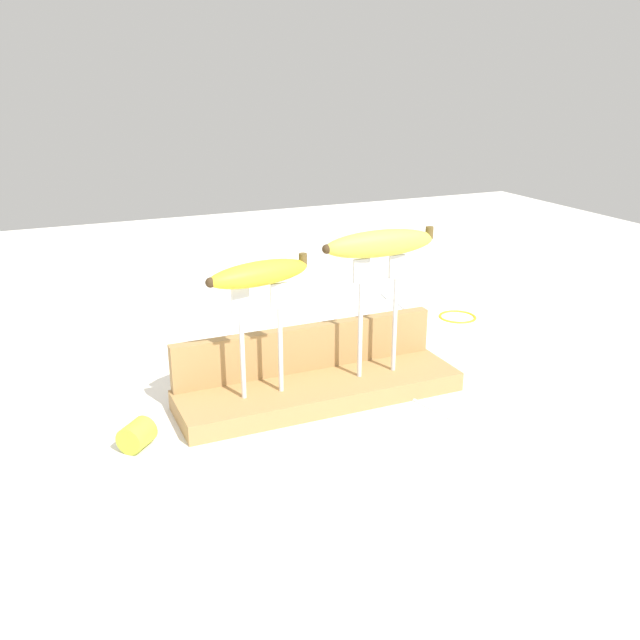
{
  "coord_description": "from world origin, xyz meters",
  "views": [
    {
      "loc": [
        -0.39,
        -0.88,
        0.48
      ],
      "look_at": [
        0.0,
        0.0,
        0.13
      ],
      "focal_mm": 38.95,
      "sensor_mm": 36.0,
      "label": 1
    }
  ],
  "objects_px": {
    "fork_stand_right": "(378,305)",
    "fork_fallen_near": "(413,398)",
    "wire_coil": "(458,316)",
    "banana_raised_left": "(259,274)",
    "fork_stand_left": "(261,330)",
    "fork_fallen_far": "(396,301)",
    "banana_chunk_near": "(137,435)",
    "banana_raised_right": "(380,243)"
  },
  "relations": [
    {
      "from": "banana_raised_left",
      "to": "fork_fallen_near",
      "type": "relative_size",
      "value": 1.04
    },
    {
      "from": "fork_fallen_near",
      "to": "banana_chunk_near",
      "type": "distance_m",
      "value": 0.41
    },
    {
      "from": "banana_chunk_near",
      "to": "banana_raised_right",
      "type": "bearing_deg",
      "value": 4.47
    },
    {
      "from": "banana_raised_left",
      "to": "fork_fallen_near",
      "type": "bearing_deg",
      "value": -13.64
    },
    {
      "from": "fork_stand_right",
      "to": "banana_chunk_near",
      "type": "height_order",
      "value": "fork_stand_right"
    },
    {
      "from": "banana_raised_left",
      "to": "banana_raised_right",
      "type": "height_order",
      "value": "banana_raised_right"
    },
    {
      "from": "wire_coil",
      "to": "banana_chunk_near",
      "type": "bearing_deg",
      "value": -158.84
    },
    {
      "from": "fork_fallen_near",
      "to": "wire_coil",
      "type": "height_order",
      "value": "fork_fallen_near"
    },
    {
      "from": "fork_fallen_near",
      "to": "wire_coil",
      "type": "xyz_separation_m",
      "value": [
        0.28,
        0.29,
        -0.0
      ]
    },
    {
      "from": "fork_stand_left",
      "to": "fork_stand_right",
      "type": "height_order",
      "value": "fork_stand_right"
    },
    {
      "from": "fork_stand_right",
      "to": "fork_fallen_near",
      "type": "xyz_separation_m",
      "value": [
        0.04,
        -0.05,
        -0.14
      ]
    },
    {
      "from": "fork_stand_left",
      "to": "fork_fallen_near",
      "type": "bearing_deg",
      "value": -13.64
    },
    {
      "from": "fork_stand_left",
      "to": "fork_fallen_near",
      "type": "distance_m",
      "value": 0.26
    },
    {
      "from": "wire_coil",
      "to": "banana_raised_right",
      "type": "bearing_deg",
      "value": -143.01
    },
    {
      "from": "banana_raised_left",
      "to": "fork_fallen_far",
      "type": "xyz_separation_m",
      "value": [
        0.44,
        0.37,
        -0.21
      ]
    },
    {
      "from": "fork_stand_left",
      "to": "fork_fallen_near",
      "type": "xyz_separation_m",
      "value": [
        0.22,
        -0.05,
        -0.13
      ]
    },
    {
      "from": "banana_raised_left",
      "to": "banana_chunk_near",
      "type": "bearing_deg",
      "value": -171.11
    },
    {
      "from": "fork_fallen_far",
      "to": "fork_fallen_near",
      "type": "bearing_deg",
      "value": -116.54
    },
    {
      "from": "banana_chunk_near",
      "to": "wire_coil",
      "type": "xyz_separation_m",
      "value": [
        0.69,
        0.27,
        -0.02
      ]
    },
    {
      "from": "banana_raised_left",
      "to": "banana_raised_right",
      "type": "bearing_deg",
      "value": 0.0
    },
    {
      "from": "banana_raised_left",
      "to": "wire_coil",
      "type": "bearing_deg",
      "value": 25.31
    },
    {
      "from": "fork_stand_left",
      "to": "banana_raised_left",
      "type": "relative_size",
      "value": 1.02
    },
    {
      "from": "banana_raised_right",
      "to": "fork_fallen_far",
      "type": "xyz_separation_m",
      "value": [
        0.25,
        0.37,
        -0.23
      ]
    },
    {
      "from": "fork_stand_left",
      "to": "banana_raised_left",
      "type": "xyz_separation_m",
      "value": [
        -0.0,
        -0.0,
        0.08
      ]
    },
    {
      "from": "banana_chunk_near",
      "to": "banana_raised_left",
      "type": "bearing_deg",
      "value": 8.89
    },
    {
      "from": "banana_raised_left",
      "to": "fork_fallen_far",
      "type": "relative_size",
      "value": 0.96
    },
    {
      "from": "fork_stand_right",
      "to": "fork_fallen_far",
      "type": "bearing_deg",
      "value": 56.2
    },
    {
      "from": "fork_stand_left",
      "to": "banana_raised_left",
      "type": "distance_m",
      "value": 0.08
    },
    {
      "from": "fork_fallen_near",
      "to": "banana_raised_right",
      "type": "bearing_deg",
      "value": 123.6
    },
    {
      "from": "banana_chunk_near",
      "to": "wire_coil",
      "type": "bearing_deg",
      "value": 21.16
    },
    {
      "from": "banana_raised_right",
      "to": "fork_fallen_near",
      "type": "distance_m",
      "value": 0.24
    },
    {
      "from": "fork_stand_right",
      "to": "fork_fallen_near",
      "type": "distance_m",
      "value": 0.15
    },
    {
      "from": "banana_raised_right",
      "to": "banana_raised_left",
      "type": "bearing_deg",
      "value": -180.0
    },
    {
      "from": "banana_raised_left",
      "to": "wire_coil",
      "type": "distance_m",
      "value": 0.6
    },
    {
      "from": "banana_raised_right",
      "to": "fork_fallen_far",
      "type": "distance_m",
      "value": 0.51
    },
    {
      "from": "fork_stand_left",
      "to": "banana_chunk_near",
      "type": "bearing_deg",
      "value": -171.11
    },
    {
      "from": "fork_stand_right",
      "to": "banana_raised_right",
      "type": "distance_m",
      "value": 0.1
    },
    {
      "from": "fork_stand_right",
      "to": "banana_raised_left",
      "type": "relative_size",
      "value": 1.15
    },
    {
      "from": "fork_stand_right",
      "to": "banana_chunk_near",
      "type": "bearing_deg",
      "value": -175.53
    },
    {
      "from": "banana_chunk_near",
      "to": "fork_fallen_far",
      "type": "bearing_deg",
      "value": 32.72
    },
    {
      "from": "fork_fallen_near",
      "to": "fork_fallen_far",
      "type": "distance_m",
      "value": 0.48
    },
    {
      "from": "fork_stand_right",
      "to": "fork_fallen_near",
      "type": "bearing_deg",
      "value": -56.45
    }
  ]
}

